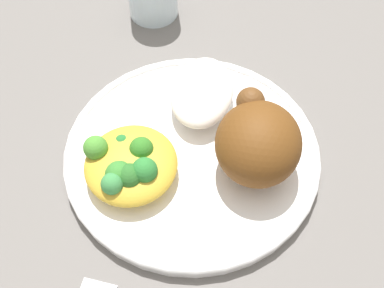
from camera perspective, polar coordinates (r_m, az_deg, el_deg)
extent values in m
plane|color=slate|center=(0.58, 0.00, -1.64)|extent=(2.00, 2.00, 0.00)
cylinder|color=white|center=(0.57, 0.00, -1.26)|extent=(0.28, 0.28, 0.01)
torus|color=white|center=(0.56, 0.00, -0.87)|extent=(0.28, 0.28, 0.01)
ellipsoid|color=brown|center=(0.52, 7.44, 0.05)|extent=(0.10, 0.09, 0.08)
sphere|color=brown|center=(0.54, 6.58, 4.75)|extent=(0.03, 0.03, 0.03)
ellipsoid|color=white|center=(0.59, 0.74, 5.92)|extent=(0.11, 0.07, 0.03)
ellipsoid|color=gold|center=(0.54, -6.86, -2.28)|extent=(0.10, 0.10, 0.03)
sphere|color=#3E8C46|center=(0.51, -8.96, -4.44)|extent=(0.02, 0.02, 0.02)
sphere|color=#337925|center=(0.53, -5.70, -0.55)|extent=(0.03, 0.03, 0.03)
sphere|color=#277530|center=(0.55, -7.84, 0.14)|extent=(0.02, 0.02, 0.02)
sphere|color=#2D6B29|center=(0.52, -7.00, -3.63)|extent=(0.03, 0.03, 0.03)
sphere|color=#4C9433|center=(0.54, -10.76, -0.43)|extent=(0.03, 0.03, 0.03)
sphere|color=#2E7F34|center=(0.52, -5.34, -2.95)|extent=(0.03, 0.03, 0.03)
sphere|color=#3A8531|center=(0.52, -8.17, -3.47)|extent=(0.03, 0.03, 0.03)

